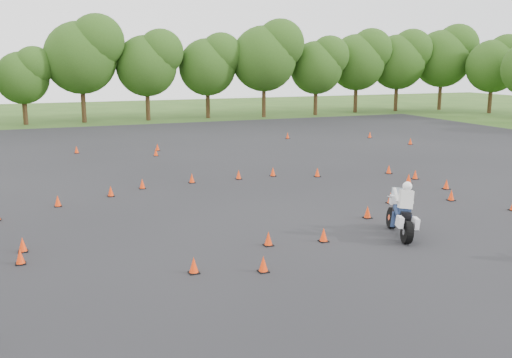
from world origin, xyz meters
The scene contains 5 objects.
ground centered at (0.00, 0.00, 0.00)m, with size 140.00×140.00×0.00m, color #2D5119.
asphalt_pad centered at (0.00, 6.00, 0.01)m, with size 62.00×62.00×0.00m, color black.
treeline centered at (3.65, 35.38, 4.66)m, with size 86.89×32.58×10.77m.
traffic_cones centered at (-0.02, 6.20, 0.23)m, with size 36.84×32.53×0.45m.
rider_white centered at (3.15, -1.36, 0.98)m, with size 2.52×0.77×1.94m, color silver, non-canonical shape.
Camera 1 is at (-8.36, -17.10, 5.93)m, focal length 40.00 mm.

